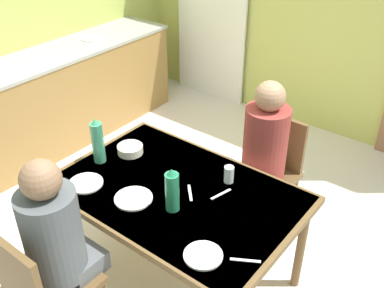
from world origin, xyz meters
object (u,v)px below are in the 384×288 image
(dining_table, at_px, (177,199))
(person_near_diner, at_px, (55,232))
(chair_near_diner, at_px, (42,287))
(water_bottle_green_far, at_px, (172,191))
(water_bottle_green_near, at_px, (98,142))
(serving_bowl_center, at_px, (130,149))
(chair_far_diner, at_px, (271,168))
(kitchen_counter, at_px, (72,92))
(person_far_diner, at_px, (264,143))

(dining_table, xyz_separation_m, person_near_diner, (-0.22, -0.70, 0.13))
(chair_near_diner, height_order, water_bottle_green_far, water_bottle_green_far)
(water_bottle_green_near, xyz_separation_m, serving_bowl_center, (0.09, 0.19, -0.12))
(chair_near_diner, height_order, person_near_diner, person_near_diner)
(person_near_diner, bearing_deg, water_bottle_green_far, 61.16)
(chair_far_diner, relative_size, water_bottle_green_far, 3.21)
(person_near_diner, relative_size, serving_bowl_center, 4.53)
(kitchen_counter, xyz_separation_m, dining_table, (2.04, -0.83, 0.21))
(kitchen_counter, height_order, person_far_diner, person_far_diner)
(kitchen_counter, relative_size, dining_table, 1.54)
(dining_table, relative_size, person_near_diner, 1.89)
(dining_table, xyz_separation_m, chair_near_diner, (-0.22, -0.84, -0.16))
(dining_table, height_order, water_bottle_green_near, water_bottle_green_near)
(chair_near_diner, height_order, person_far_diner, person_far_diner)
(chair_near_diner, bearing_deg, kitchen_counter, 137.50)
(dining_table, bearing_deg, person_far_diner, 75.13)
(kitchen_counter, height_order, water_bottle_green_far, water_bottle_green_far)
(chair_near_diner, xyz_separation_m, person_far_diner, (0.40, 1.54, 0.28))
(chair_near_diner, distance_m, water_bottle_green_far, 0.84)
(chair_far_diner, xyz_separation_m, person_far_diner, (0.00, -0.14, 0.28))
(chair_far_diner, bearing_deg, water_bottle_green_near, 49.33)
(water_bottle_green_near, bearing_deg, dining_table, 6.44)
(chair_far_diner, height_order, person_near_diner, person_near_diner)
(water_bottle_green_near, bearing_deg, kitchen_counter, 148.21)
(chair_near_diner, bearing_deg, person_far_diner, 75.24)
(chair_near_diner, bearing_deg, serving_bowl_center, 106.42)
(chair_far_diner, bearing_deg, kitchen_counter, 0.12)
(chair_near_diner, bearing_deg, water_bottle_green_near, 115.73)
(kitchen_counter, bearing_deg, person_far_diner, -3.39)
(person_near_diner, bearing_deg, chair_near_diner, -90.00)
(water_bottle_green_far, bearing_deg, serving_bowl_center, 156.01)
(kitchen_counter, distance_m, person_near_diner, 2.40)
(serving_bowl_center, bearing_deg, water_bottle_green_far, -23.99)
(water_bottle_green_near, bearing_deg, person_far_diner, 44.66)
(chair_near_diner, distance_m, person_near_diner, 0.31)
(chair_far_diner, bearing_deg, chair_near_diner, 76.40)
(kitchen_counter, distance_m, chair_near_diner, 2.47)
(kitchen_counter, relative_size, serving_bowl_center, 13.20)
(kitchen_counter, bearing_deg, serving_bowl_center, -24.77)
(chair_near_diner, distance_m, person_far_diner, 1.61)
(person_far_diner, distance_m, water_bottle_green_near, 1.09)
(kitchen_counter, distance_m, person_far_diner, 2.25)
(person_far_diner, bearing_deg, chair_near_diner, 75.24)
(kitchen_counter, height_order, dining_table, kitchen_counter)
(chair_far_diner, height_order, serving_bowl_center, chair_far_diner)
(person_far_diner, relative_size, serving_bowl_center, 4.53)
(kitchen_counter, bearing_deg, water_bottle_green_far, -24.56)
(dining_table, relative_size, chair_near_diner, 1.67)
(chair_far_diner, bearing_deg, dining_table, 77.48)
(person_near_diner, relative_size, water_bottle_green_near, 2.46)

